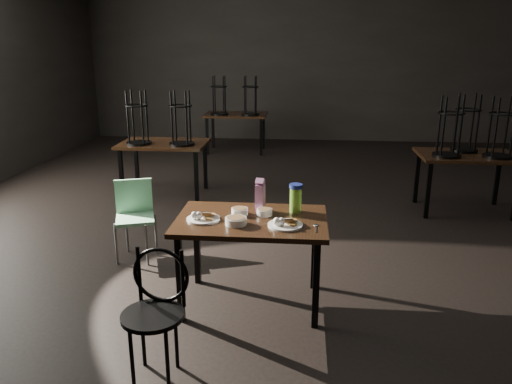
# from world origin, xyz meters

# --- Properties ---
(room) EXTENTS (12.00, 12.04, 3.22)m
(room) POSITION_xyz_m (-0.06, 0.01, 2.33)
(room) COLOR black
(room) RESTS_ON ground
(main_table) EXTENTS (1.20, 0.80, 0.75)m
(main_table) POSITION_xyz_m (-0.71, -1.33, 0.67)
(main_table) COLOR black
(main_table) RESTS_ON ground
(plate_left) EXTENTS (0.26, 0.26, 0.09)m
(plate_left) POSITION_xyz_m (-1.09, -1.40, 0.77)
(plate_left) COLOR white
(plate_left) RESTS_ON main_table
(plate_right) EXTENTS (0.27, 0.27, 0.09)m
(plate_right) POSITION_xyz_m (-0.44, -1.48, 0.77)
(plate_right) COLOR white
(plate_right) RESTS_ON main_table
(bowl_near) EXTENTS (0.14, 0.14, 0.05)m
(bowl_near) POSITION_xyz_m (-0.82, -1.25, 0.78)
(bowl_near) COLOR white
(bowl_near) RESTS_ON main_table
(bowl_far) EXTENTS (0.13, 0.13, 0.05)m
(bowl_far) POSITION_xyz_m (-0.62, -1.24, 0.78)
(bowl_far) COLOR white
(bowl_far) RESTS_ON main_table
(bowl_big) EXTENTS (0.17, 0.17, 0.06)m
(bowl_big) POSITION_xyz_m (-0.82, -1.48, 0.78)
(bowl_big) COLOR white
(bowl_big) RESTS_ON main_table
(juice_carton) EXTENTS (0.08, 0.08, 0.28)m
(juice_carton) POSITION_xyz_m (-0.66, -1.13, 0.88)
(juice_carton) COLOR #85186E
(juice_carton) RESTS_ON main_table
(water_bottle) EXTENTS (0.14, 0.14, 0.24)m
(water_bottle) POSITION_xyz_m (-0.37, -1.14, 0.87)
(water_bottle) COLOR #7CBF38
(water_bottle) RESTS_ON main_table
(spoon) EXTENTS (0.04, 0.18, 0.01)m
(spoon) POSITION_xyz_m (-0.20, -1.46, 0.75)
(spoon) COLOR silver
(spoon) RESTS_ON main_table
(bentwood_chair) EXTENTS (0.41, 0.40, 0.84)m
(bentwood_chair) POSITION_xyz_m (-1.23, -2.29, 0.50)
(bentwood_chair) COLOR black
(bentwood_chair) RESTS_ON ground
(school_chair) EXTENTS (0.46, 0.46, 0.79)m
(school_chair) POSITION_xyz_m (-1.97, -0.49, 0.47)
(school_chair) COLOR #7DC394
(school_chair) RESTS_ON ground
(bg_table_left) EXTENTS (1.20, 0.80, 1.48)m
(bg_table_left) POSITION_xyz_m (-2.26, 1.62, 0.75)
(bg_table_left) COLOR black
(bg_table_left) RESTS_ON ground
(bg_table_right) EXTENTS (1.20, 0.80, 1.48)m
(bg_table_right) POSITION_xyz_m (1.75, 1.26, 0.78)
(bg_table_right) COLOR black
(bg_table_right) RESTS_ON ground
(bg_table_far) EXTENTS (1.20, 0.80, 1.48)m
(bg_table_far) POSITION_xyz_m (-1.63, 4.59, 0.75)
(bg_table_far) COLOR black
(bg_table_far) RESTS_ON ground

